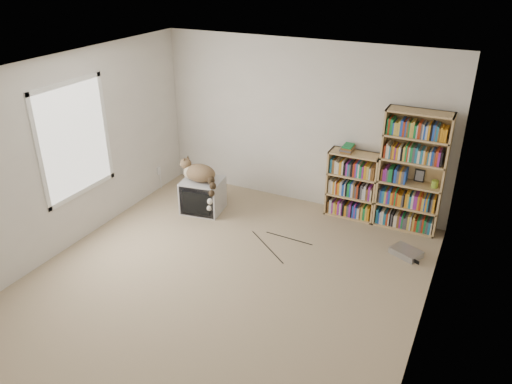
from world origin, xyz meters
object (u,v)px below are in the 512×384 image
at_px(crt_tv, 203,195).
at_px(bookcase_short, 353,187).
at_px(bookcase_tall, 412,174).
at_px(cat, 201,177).
at_px(dvd_player, 406,252).

distance_m(crt_tv, bookcase_short, 2.24).
relative_size(crt_tv, bookcase_short, 0.65).
height_order(bookcase_tall, bookcase_short, bookcase_tall).
bearing_deg(crt_tv, cat, -72.38).
bearing_deg(bookcase_tall, crt_tv, -163.67).
height_order(cat, bookcase_tall, bookcase_tall).
xyz_separation_m(bookcase_tall, bookcase_short, (-0.80, -0.00, -0.35)).
xyz_separation_m(cat, dvd_player, (3.00, 0.18, -0.56)).
bearing_deg(cat, bookcase_short, 23.55).
xyz_separation_m(crt_tv, bookcase_short, (2.06, 0.84, 0.22)).
xyz_separation_m(bookcase_short, dvd_player, (0.98, -0.75, -0.43)).
bearing_deg(dvd_player, bookcase_short, 167.19).
bearing_deg(crt_tv, bookcase_short, 12.88).
bearing_deg(dvd_player, cat, -151.86).
height_order(bookcase_short, dvd_player, bookcase_short).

